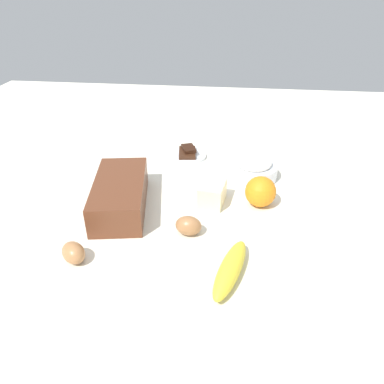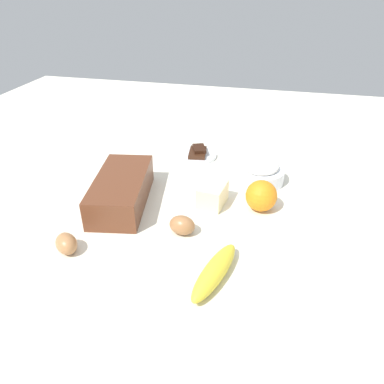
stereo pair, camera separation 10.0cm
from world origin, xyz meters
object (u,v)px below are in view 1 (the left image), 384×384
Objects in this scene: flour_bowl at (253,168)px; egg_beside_bowl at (188,226)px; orange_fruit at (260,192)px; egg_near_butter at (74,253)px; loaf_pan at (120,194)px; banana at (230,269)px; butter_block at (212,194)px; chocolate_plate at (187,154)px.

flour_bowl reaches higher than egg_beside_bowl.
flour_bowl is 0.16m from orange_fruit.
loaf_pan is at bearing -10.49° from egg_near_butter.
orange_fruit is (0.29, -0.07, 0.02)m from banana.
banana is (-0.23, -0.30, -0.02)m from loaf_pan.
egg_near_butter is 0.99× the size of egg_beside_bowl.
flour_bowl is at bearing 5.46° from orange_fruit.
butter_block reaches higher than chocolate_plate.
butter_block is at bearing -46.10° from egg_near_butter.
orange_fruit reaches higher than butter_block.
egg_near_butter is at bearing 162.21° from chocolate_plate.
butter_block is at bearing 11.57° from banana.
egg_near_butter is at bearing 159.75° from loaf_pan.
banana is at bearing -142.33° from egg_beside_bowl.
flour_bowl is at bearing -42.55° from egg_near_butter.
flour_bowl is 1.63× the size of butter_block.
orange_fruit is 0.37m from chocolate_plate.
chocolate_plate is at bearing 20.19° from butter_block.
egg_beside_bowl is (-0.10, -0.20, -0.02)m from loaf_pan.
butter_block is 0.69× the size of chocolate_plate.
egg_beside_bowl is (-0.15, 0.18, -0.02)m from orange_fruit.
banana is at bearing -91.42° from egg_near_butter.
loaf_pan is 2.29× the size of chocolate_plate.
orange_fruit is at bearing -87.59° from butter_block.
flour_bowl reaches higher than butter_block.
egg_near_butter is (-0.27, 0.28, -0.01)m from butter_block.
flour_bowl is 0.25m from chocolate_plate.
egg_beside_bowl is 0.49× the size of chocolate_plate.
chocolate_plate is at bearing 16.00° from banana.
loaf_pan is 0.36m from chocolate_plate.
banana is 0.30m from orange_fruit.
chocolate_plate is (0.28, 0.10, -0.02)m from butter_block.
butter_block is at bearing 92.41° from orange_fruit.
banana is (-0.44, 0.06, -0.01)m from flour_bowl.
flour_bowl is 0.20m from butter_block.
chocolate_plate is at bearing 60.44° from flour_bowl.
loaf_pan is 1.57× the size of banana.
loaf_pan reaches higher than egg_beside_bowl.
butter_block is 0.30m from chocolate_plate.
egg_near_butter reaches higher than chocolate_plate.
chocolate_plate is (0.33, -0.14, -0.03)m from loaf_pan.
loaf_pan is at bearing 98.37° from orange_fruit.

